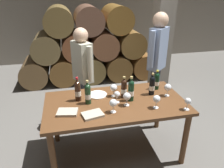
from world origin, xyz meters
TOP-DOWN VIEW (x-y plane):
  - ground_plane at (0.00, 0.00)m, footprint 14.00×14.00m
  - cellar_back_wall at (0.00, 4.20)m, footprint 10.00×0.24m
  - barrel_stack at (0.00, 2.60)m, footprint 3.12×0.90m
  - stone_pillar at (1.30, 1.60)m, footprint 0.32×0.32m
  - dining_table at (0.00, 0.00)m, footprint 1.70×0.90m
  - wine_bottle_0 at (0.50, 0.10)m, footprint 0.07×0.07m
  - wine_bottle_1 at (0.19, -0.00)m, footprint 0.07×0.07m
  - wine_bottle_2 at (0.13, 0.10)m, footprint 0.07×0.07m
  - wine_bottle_3 at (-0.33, 0.04)m, footprint 0.07×0.07m
  - wine_bottle_4 at (-0.44, 0.14)m, footprint 0.07×0.07m
  - wine_bottle_5 at (0.63, 0.24)m, footprint 0.07×0.07m
  - wine_glass_0 at (0.11, -0.11)m, footprint 0.09×0.09m
  - wine_glass_1 at (0.68, 0.02)m, footprint 0.09×0.09m
  - wine_glass_2 at (0.42, -0.24)m, footprint 0.09×0.09m
  - wine_glass_3 at (0.01, 0.15)m, footprint 0.09×0.09m
  - wine_glass_4 at (0.75, -0.35)m, footprint 0.07×0.07m
  - wine_glass_5 at (-0.08, -0.22)m, footprint 0.09×0.09m
  - wine_glass_6 at (0.01, -0.02)m, footprint 0.07×0.07m
  - tasting_notebook at (-0.58, -0.14)m, footprint 0.25×0.20m
  - leather_ledger at (-0.31, -0.24)m, footprint 0.25×0.21m
  - serving_plate at (-0.19, 0.22)m, footprint 0.24×0.24m
  - sommelier_presenting at (0.84, 0.75)m, footprint 0.39×0.36m
  - taster_seated_left at (-0.32, 0.72)m, footprint 0.29×0.46m

SIDE VIEW (x-z plane):
  - ground_plane at x=0.00m, z-range 0.00..0.00m
  - dining_table at x=0.00m, z-range 0.29..1.05m
  - barrel_stack at x=0.00m, z-range -0.09..1.60m
  - serving_plate at x=-0.19m, z-range 0.76..0.77m
  - tasting_notebook at x=-0.58m, z-range 0.76..0.79m
  - leather_ledger at x=-0.31m, z-range 0.76..0.79m
  - wine_glass_4 at x=0.75m, z-range 0.79..0.94m
  - wine_glass_6 at x=0.01m, z-range 0.79..0.94m
  - wine_glass_2 at x=0.42m, z-range 0.79..0.95m
  - wine_glass_5 at x=-0.08m, z-range 0.79..0.95m
  - wine_glass_3 at x=0.01m, z-range 0.79..0.96m
  - wine_glass_1 at x=0.68m, z-range 0.79..0.96m
  - wine_glass_0 at x=0.11m, z-range 0.79..0.96m
  - wine_bottle_5 at x=0.63m, z-range 0.74..1.02m
  - wine_bottle_2 at x=0.13m, z-range 0.74..1.02m
  - wine_bottle_0 at x=0.50m, z-range 0.74..1.04m
  - wine_bottle_3 at x=-0.33m, z-range 0.74..1.04m
  - wine_bottle_4 at x=-0.44m, z-range 0.74..1.05m
  - wine_bottle_1 at x=0.19m, z-range 0.74..1.05m
  - taster_seated_left at x=-0.32m, z-range 0.15..1.69m
  - sommelier_presenting at x=0.84m, z-range 0.19..1.90m
  - stone_pillar at x=1.30m, z-range 0.00..2.60m
  - cellar_back_wall at x=0.00m, z-range 0.00..2.80m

